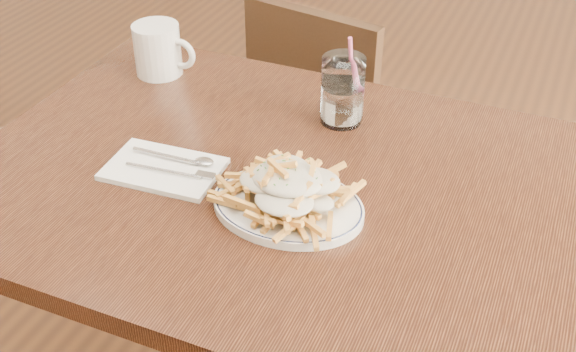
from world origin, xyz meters
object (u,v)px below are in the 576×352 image
at_px(loaded_fries, 288,184).
at_px(water_glass, 343,94).
at_px(chair_far, 327,121).
at_px(fries_plate, 288,206).
at_px(table, 297,216).
at_px(coffee_mug, 159,50).

xyz_separation_m(loaded_fries, water_glass, (-0.02, 0.31, 0.01)).
height_order(chair_far, fries_plate, chair_far).
bearing_deg(fries_plate, water_glass, 92.98).
bearing_deg(table, coffee_mug, 149.17).
distance_m(table, chair_far, 0.72).
distance_m(loaded_fries, coffee_mug, 0.57).
relative_size(loaded_fries, water_glass, 1.48).
height_order(table, water_glass, water_glass).
bearing_deg(fries_plate, chair_far, 105.14).
distance_m(fries_plate, loaded_fries, 0.04).
height_order(water_glass, coffee_mug, water_glass).
xyz_separation_m(chair_far, water_glass, (0.19, -0.44, 0.35)).
relative_size(table, fries_plate, 3.90).
distance_m(chair_far, loaded_fries, 0.85).
relative_size(fries_plate, water_glass, 1.66).
bearing_deg(table, chair_far, 105.46).
bearing_deg(coffee_mug, fries_plate, -37.08).
bearing_deg(coffee_mug, water_glass, -4.52).
bearing_deg(chair_far, fries_plate, -74.86).
xyz_separation_m(fries_plate, coffee_mug, (-0.45, 0.34, 0.05)).
distance_m(water_glass, coffee_mug, 0.44).
height_order(table, coffee_mug, coffee_mug).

